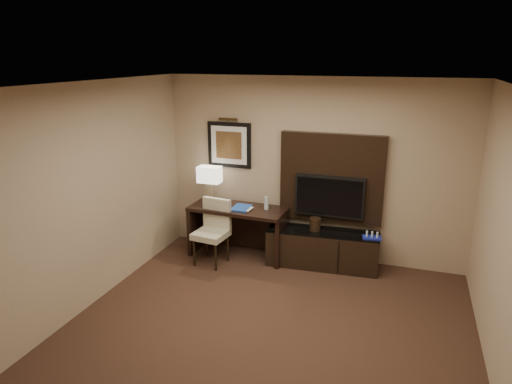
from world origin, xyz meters
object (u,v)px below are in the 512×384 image
at_px(desk_phone, 222,203).
at_px(water_bottle, 266,203).
at_px(desk, 238,231).
at_px(tv, 329,196).
at_px(credenza, 322,249).
at_px(table_lamp, 210,184).
at_px(ice_bucket, 315,224).
at_px(desk_chair, 211,234).
at_px(minibar_tray, 372,235).

distance_m(desk_phone, water_bottle, 0.69).
height_order(desk, tv, tv).
xyz_separation_m(credenza, table_lamp, (-1.79, 0.07, 0.80)).
bearing_deg(water_bottle, ice_bucket, -1.15).
bearing_deg(desk_phone, desk_chair, -76.17).
bearing_deg(desk, table_lamp, 171.31).
xyz_separation_m(table_lamp, ice_bucket, (1.68, -0.06, -0.43)).
xyz_separation_m(water_bottle, ice_bucket, (0.75, -0.02, -0.24)).
bearing_deg(desk, water_bottle, 8.97).
relative_size(table_lamp, ice_bucket, 3.23).
height_order(tv, desk_phone, tv).
bearing_deg(desk, tv, 11.70).
relative_size(desk_phone, ice_bucket, 1.15).
xyz_separation_m(desk, credenza, (1.29, 0.03, -0.12)).
relative_size(desk, tv, 1.46).
distance_m(tv, ice_bucket, 0.45).
relative_size(desk_chair, desk_phone, 4.49).
height_order(desk_phone, ice_bucket, desk_phone).
xyz_separation_m(desk_phone, ice_bucket, (1.43, 0.06, -0.19)).
distance_m(table_lamp, minibar_tray, 2.53).
bearing_deg(minibar_tray, table_lamp, 177.35).
distance_m(ice_bucket, minibar_tray, 0.81).
height_order(desk_chair, table_lamp, table_lamp).
xyz_separation_m(desk_chair, minibar_tray, (2.26, 0.39, 0.13)).
xyz_separation_m(credenza, minibar_tray, (0.69, -0.05, 0.32)).
xyz_separation_m(credenza, ice_bucket, (-0.12, 0.00, 0.37)).
xyz_separation_m(credenza, tv, (0.04, 0.19, 0.75)).
bearing_deg(desk_chair, desk, 62.56).
height_order(tv, minibar_tray, tv).
bearing_deg(ice_bucket, tv, 49.97).
relative_size(credenza, desk_phone, 7.63).
bearing_deg(tv, desk, -170.58).
height_order(desk_phone, water_bottle, water_bottle).
bearing_deg(water_bottle, desk_phone, -173.50).
bearing_deg(credenza, table_lamp, 173.96).
xyz_separation_m(tv, desk_chair, (-1.61, -0.63, -0.55)).
xyz_separation_m(desk, desk_phone, (-0.25, -0.03, 0.44)).
xyz_separation_m(desk, desk_chair, (-0.28, -0.41, 0.08)).
bearing_deg(tv, credenza, -100.99).
bearing_deg(desk_phone, ice_bucket, 20.01).
distance_m(desk, table_lamp, 0.85).
bearing_deg(desk_chair, tv, 27.93).
bearing_deg(desk, desk_phone, -171.54).
distance_m(desk, water_bottle, 0.65).
height_order(desk, credenza, desk).
xyz_separation_m(tv, water_bottle, (-0.90, -0.17, -0.14)).
height_order(desk_chair, desk_phone, desk_chair).
xyz_separation_m(desk_phone, minibar_tray, (2.24, 0.01, -0.24)).
relative_size(desk, minibar_tray, 5.79).
bearing_deg(tv, minibar_tray, -20.10).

